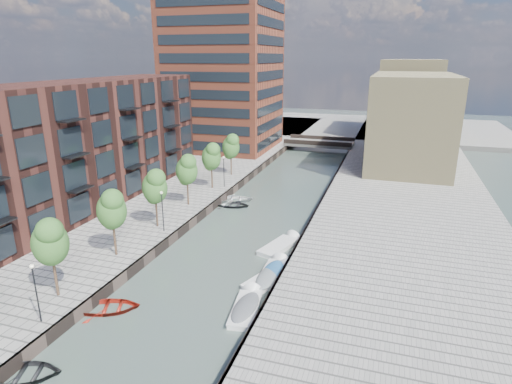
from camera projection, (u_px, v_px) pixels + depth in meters
The scene contains 29 objects.
water at pixel (276, 199), 55.22m from camera, with size 300.00×300.00×0.00m, color #38473F.
quay_left at pixel (50, 173), 65.62m from camera, with size 60.00×140.00×1.00m, color gray.
quay_right at pixel (407, 208), 50.37m from camera, with size 20.00×140.00×1.00m, color gray.
quay_wall_left at pixel (232, 191), 56.85m from camera, with size 0.25×140.00×1.00m, color #332823.
quay_wall_right at pixel (323, 200), 53.28m from camera, with size 0.25×140.00×1.00m, color #332823.
far_closure at pixel (338, 126), 109.49m from camera, with size 80.00×40.00×1.00m, color gray.
apartment_block at pixel (88, 143), 49.59m from camera, with size 8.00×38.00×14.00m, color black.
tower at pixel (224, 66), 78.04m from camera, with size 18.00×18.00×30.00m, color brown.
tan_block_near at pixel (410, 119), 68.06m from camera, with size 12.00×25.00×14.00m, color #97895D.
tan_block_far at pixel (408, 99), 91.34m from camera, with size 12.00×20.00×16.00m, color #97895D.
bridge at pixel (319, 143), 83.82m from camera, with size 13.00×6.00×1.30m.
tree_1 at pixel (50, 241), 29.80m from camera, with size 2.50×2.50×5.95m.
tree_2 at pixel (111, 208), 36.15m from camera, with size 2.50×2.50×5.95m.
tree_3 at pixel (155, 186), 42.50m from camera, with size 2.50×2.50×5.95m.
tree_4 at pixel (187, 169), 48.85m from camera, with size 2.50×2.50×5.95m.
tree_5 at pixel (211, 156), 55.20m from camera, with size 2.50×2.50×5.95m.
tree_6 at pixel (231, 146), 61.55m from camera, with size 2.50×2.50×5.95m.
lamp_0 at pixel (35, 287), 27.24m from camera, with size 0.24×0.24×4.12m.
lamp_1 at pixel (162, 207), 41.75m from camera, with size 0.24×0.24×4.12m.
lamp_2 at pixel (224, 168), 56.27m from camera, with size 0.24×0.24×4.12m.
sloop_1 at pixel (25, 377), 24.54m from camera, with size 3.06×4.29×0.89m, color black.
sloop_2 at pixel (110, 310), 31.00m from camera, with size 3.18×4.45×0.92m, color maroon.
sloop_3 at pixel (234, 201), 54.30m from camera, with size 3.43×4.80×0.99m, color silver.
sloop_4 at pixel (232, 206), 52.51m from camera, with size 3.10×4.35×0.90m, color black.
motorboat_1 at pixel (247, 306), 31.11m from camera, with size 2.39×5.21×1.67m.
motorboat_2 at pixel (282, 245), 41.40m from camera, with size 3.25×5.56×1.76m.
motorboat_3 at pixel (274, 272), 36.11m from camera, with size 1.89×5.19×1.72m.
motorboat_4 at pixel (272, 277), 35.21m from camera, with size 3.56×5.53×1.75m.
car at pixel (367, 163), 66.76m from camera, with size 1.51×3.75×1.28m, color silver.
Camera 1 is at (13.62, -10.63, 17.55)m, focal length 30.00 mm.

